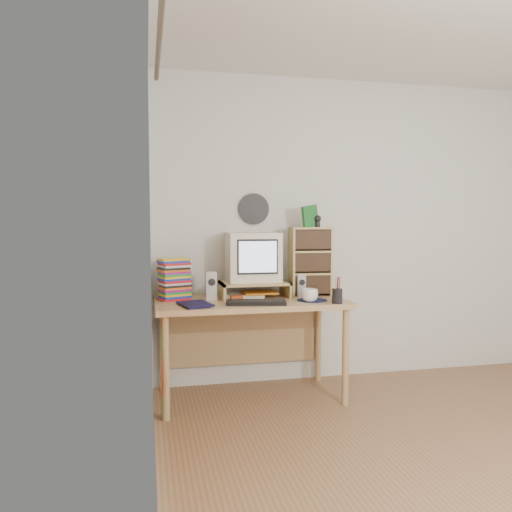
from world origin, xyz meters
name	(u,v)px	position (x,y,z in m)	size (l,w,h in m)	color
floor	(494,473)	(0.00, 0.00, 0.00)	(3.50, 3.50, 0.00)	#9C6349
back_wall	(360,231)	(0.00, 1.75, 1.25)	(3.50, 3.50, 0.00)	silver
left_wall	(154,241)	(-1.75, 0.00, 1.25)	(3.50, 3.50, 0.00)	silver
curtain	(160,256)	(-1.71, 0.48, 1.15)	(2.20, 2.20, 0.00)	red
wall_disc	(254,209)	(-0.93, 1.73, 1.43)	(0.25, 0.25, 0.02)	black
desk	(249,316)	(-1.03, 1.44, 0.62)	(1.40, 0.70, 0.75)	tan
monitor_riser	(254,285)	(-0.98, 1.48, 0.84)	(0.52, 0.30, 0.12)	tan
crt_monitor	(254,257)	(-0.97, 1.53, 1.06)	(0.39, 0.39, 0.37)	silver
speaker_left	(211,286)	(-1.32, 1.42, 0.86)	(0.08, 0.08, 0.21)	#ABAAAF
speaker_right	(301,285)	(-0.62, 1.44, 0.84)	(0.07, 0.07, 0.18)	#ABAAAF
keyboard	(256,302)	(-1.04, 1.16, 0.76)	(0.42, 0.14, 0.03)	black
dvd_stack	(174,280)	(-1.58, 1.49, 0.90)	(0.21, 0.15, 0.29)	brown
cd_rack	(311,261)	(-0.52, 1.50, 1.02)	(0.32, 0.17, 0.54)	tan
mug	(310,295)	(-0.63, 1.18, 0.80)	(0.12, 0.12, 0.10)	white
diary	(182,304)	(-1.55, 1.17, 0.77)	(0.24, 0.18, 0.05)	black
mousepad	(312,300)	(-0.60, 1.23, 0.75)	(0.22, 0.22, 0.00)	#111738
pen_cup	(337,293)	(-0.47, 1.07, 0.82)	(0.07, 0.07, 0.15)	black
papers	(248,294)	(-1.02, 1.50, 0.77)	(0.30, 0.22, 0.04)	silver
red_box	(237,299)	(-1.15, 1.31, 0.77)	(0.09, 0.05, 0.04)	#AC3912
game_box	(310,216)	(-0.54, 1.48, 1.37)	(0.13, 0.03, 0.17)	#1C6227
webcam	(318,221)	(-0.47, 1.48, 1.33)	(0.06, 0.06, 0.09)	black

